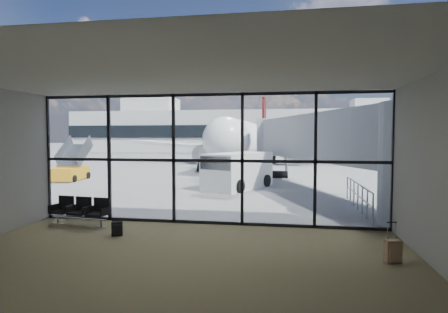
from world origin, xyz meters
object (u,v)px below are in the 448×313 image
(belt_loader, at_px, (206,163))
(backpack, at_px, (117,228))
(seating_row, at_px, (81,210))
(suitcase, at_px, (393,251))
(airliner, at_px, (251,139))
(service_van, at_px, (237,170))
(mobile_stairs, at_px, (70,172))

(belt_loader, bearing_deg, backpack, -97.18)
(seating_row, bearing_deg, suitcase, -6.93)
(airliner, bearing_deg, suitcase, -77.01)
(service_van, height_order, belt_loader, service_van)
(seating_row, distance_m, service_van, 10.59)
(backpack, bearing_deg, mobile_stairs, 104.74)
(suitcase, distance_m, mobile_stairs, 22.63)
(seating_row, relative_size, suitcase, 2.19)
(airliner, bearing_deg, backpack, -89.80)
(belt_loader, relative_size, mobile_stairs, 1.16)
(seating_row, xyz_separation_m, suitcase, (9.47, -2.39, -0.23))
(suitcase, relative_size, mobile_stairs, 0.26)
(mobile_stairs, bearing_deg, service_van, -16.61)
(seating_row, xyz_separation_m, airliner, (2.96, 31.49, 2.23))
(suitcase, relative_size, airliner, 0.03)
(backpack, xyz_separation_m, belt_loader, (-2.00, 22.22, 0.40))
(seating_row, bearing_deg, airliner, 91.87)
(mobile_stairs, bearing_deg, belt_loader, 43.38)
(suitcase, bearing_deg, belt_loader, 100.81)
(mobile_stairs, bearing_deg, airliner, 55.15)
(backpack, height_order, mobile_stairs, mobile_stairs)
(seating_row, distance_m, airliner, 31.71)
(backpack, xyz_separation_m, mobile_stairs, (-9.78, 13.27, 0.36))
(backpack, distance_m, belt_loader, 22.31)
(service_van, bearing_deg, backpack, -77.56)
(seating_row, height_order, belt_loader, belt_loader)
(service_van, relative_size, mobile_stairs, 1.42)
(backpack, distance_m, service_van, 11.19)
(backpack, xyz_separation_m, service_van, (2.26, 10.93, 0.83))
(mobile_stairs, bearing_deg, seating_row, -62.36)
(seating_row, height_order, backpack, seating_row)
(backpack, relative_size, airliner, 0.01)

